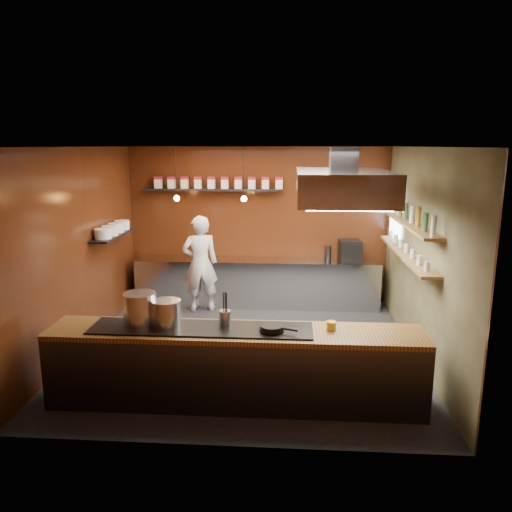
# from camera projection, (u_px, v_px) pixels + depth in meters

# --- Properties ---
(floor) EXTENTS (5.00, 5.00, 0.00)m
(floor) POSITION_uv_depth(u_px,v_px,m) (247.00, 349.00, 7.56)
(floor) COLOR black
(floor) RESTS_ON ground
(back_wall) EXTENTS (5.00, 0.00, 5.00)m
(back_wall) POSITION_uv_depth(u_px,v_px,m) (258.00, 225.00, 9.67)
(back_wall) COLOR #321409
(back_wall) RESTS_ON ground
(left_wall) EXTENTS (0.00, 5.00, 5.00)m
(left_wall) POSITION_uv_depth(u_px,v_px,m) (80.00, 250.00, 7.41)
(left_wall) COLOR #321409
(left_wall) RESTS_ON ground
(right_wall) EXTENTS (0.00, 5.00, 5.00)m
(right_wall) POSITION_uv_depth(u_px,v_px,m) (422.00, 255.00, 7.06)
(right_wall) COLOR #414025
(right_wall) RESTS_ON ground
(ceiling) EXTENTS (5.00, 5.00, 0.00)m
(ceiling) POSITION_uv_depth(u_px,v_px,m) (247.00, 147.00, 6.91)
(ceiling) COLOR silver
(ceiling) RESTS_ON back_wall
(window_pane) EXTENTS (0.00, 1.00, 1.00)m
(window_pane) POSITION_uv_depth(u_px,v_px,m) (396.00, 211.00, 8.64)
(window_pane) COLOR white
(window_pane) RESTS_ON right_wall
(prep_counter) EXTENTS (4.60, 0.65, 0.90)m
(prep_counter) POSITION_uv_depth(u_px,v_px,m) (257.00, 282.00, 9.58)
(prep_counter) COLOR silver
(prep_counter) RESTS_ON floor
(pass_counter) EXTENTS (4.40, 0.72, 0.94)m
(pass_counter) POSITION_uv_depth(u_px,v_px,m) (235.00, 366.00, 5.90)
(pass_counter) COLOR #38383D
(pass_counter) RESTS_ON floor
(tin_shelf) EXTENTS (2.60, 0.26, 0.04)m
(tin_shelf) POSITION_uv_depth(u_px,v_px,m) (210.00, 190.00, 9.44)
(tin_shelf) COLOR black
(tin_shelf) RESTS_ON back_wall
(plate_shelf) EXTENTS (0.30, 1.40, 0.04)m
(plate_shelf) POSITION_uv_depth(u_px,v_px,m) (113.00, 235.00, 8.36)
(plate_shelf) COLOR black
(plate_shelf) RESTS_ON left_wall
(bottle_shelf_upper) EXTENTS (0.26, 2.80, 0.04)m
(bottle_shelf_upper) POSITION_uv_depth(u_px,v_px,m) (408.00, 222.00, 7.28)
(bottle_shelf_upper) COLOR brown
(bottle_shelf_upper) RESTS_ON right_wall
(bottle_shelf_lower) EXTENTS (0.26, 2.80, 0.04)m
(bottle_shelf_lower) POSITION_uv_depth(u_px,v_px,m) (406.00, 254.00, 7.38)
(bottle_shelf_lower) COLOR brown
(bottle_shelf_lower) RESTS_ON right_wall
(extractor_hood) EXTENTS (1.20, 2.00, 0.72)m
(extractor_hood) POSITION_uv_depth(u_px,v_px,m) (343.00, 185.00, 6.54)
(extractor_hood) COLOR #38383D
(extractor_hood) RESTS_ON ceiling
(pendant_left) EXTENTS (0.10, 0.10, 0.95)m
(pendant_left) POSITION_uv_depth(u_px,v_px,m) (177.00, 195.00, 8.84)
(pendant_left) COLOR black
(pendant_left) RESTS_ON ceiling
(pendant_right) EXTENTS (0.10, 0.10, 0.95)m
(pendant_right) POSITION_uv_depth(u_px,v_px,m) (244.00, 196.00, 8.76)
(pendant_right) COLOR black
(pendant_right) RESTS_ON ceiling
(storage_tins) EXTENTS (2.43, 0.13, 0.22)m
(storage_tins) POSITION_uv_depth(u_px,v_px,m) (218.00, 183.00, 9.40)
(storage_tins) COLOR beige
(storage_tins) RESTS_ON tin_shelf
(plate_stacks) EXTENTS (0.26, 1.16, 0.16)m
(plate_stacks) POSITION_uv_depth(u_px,v_px,m) (113.00, 229.00, 8.34)
(plate_stacks) COLOR white
(plate_stacks) RESTS_ON plate_shelf
(bottles) EXTENTS (0.06, 2.66, 0.24)m
(bottles) POSITION_uv_depth(u_px,v_px,m) (409.00, 213.00, 7.24)
(bottles) COLOR silver
(bottles) RESTS_ON bottle_shelf_upper
(wine_glasses) EXTENTS (0.07, 2.37, 0.13)m
(wine_glasses) POSITION_uv_depth(u_px,v_px,m) (406.00, 248.00, 7.36)
(wine_glasses) COLOR silver
(wine_glasses) RESTS_ON bottle_shelf_lower
(stockpot_large) EXTENTS (0.40, 0.40, 0.38)m
(stockpot_large) POSITION_uv_depth(u_px,v_px,m) (140.00, 309.00, 5.90)
(stockpot_large) COLOR silver
(stockpot_large) RESTS_ON pass_counter
(stockpot_small) EXTENTS (0.41, 0.41, 0.31)m
(stockpot_small) POSITION_uv_depth(u_px,v_px,m) (167.00, 313.00, 5.84)
(stockpot_small) COLOR #BABCC2
(stockpot_small) RESTS_ON pass_counter
(utensil_crock) EXTENTS (0.17, 0.17, 0.19)m
(utensil_crock) POSITION_uv_depth(u_px,v_px,m) (225.00, 318.00, 5.87)
(utensil_crock) COLOR silver
(utensil_crock) RESTS_ON pass_counter
(frying_pan) EXTENTS (0.44, 0.29, 0.07)m
(frying_pan) POSITION_uv_depth(u_px,v_px,m) (272.00, 328.00, 5.70)
(frying_pan) COLOR black
(frying_pan) RESTS_ON pass_counter
(butter_jar) EXTENTS (0.14, 0.14, 0.10)m
(butter_jar) POSITION_uv_depth(u_px,v_px,m) (331.00, 326.00, 5.80)
(butter_jar) COLOR yellow
(butter_jar) RESTS_ON pass_counter
(espresso_machine) EXTENTS (0.43, 0.41, 0.39)m
(espresso_machine) POSITION_uv_depth(u_px,v_px,m) (350.00, 250.00, 9.34)
(espresso_machine) COLOR black
(espresso_machine) RESTS_ON prep_counter
(chef) EXTENTS (0.75, 0.60, 1.79)m
(chef) POSITION_uv_depth(u_px,v_px,m) (200.00, 264.00, 9.16)
(chef) COLOR white
(chef) RESTS_ON floor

